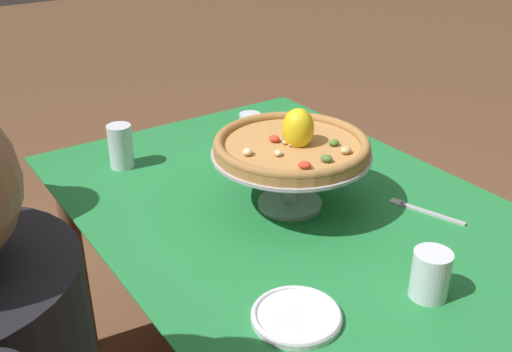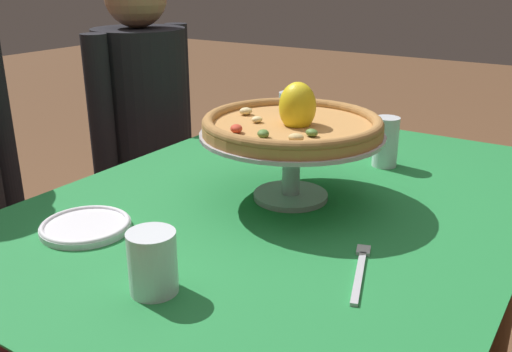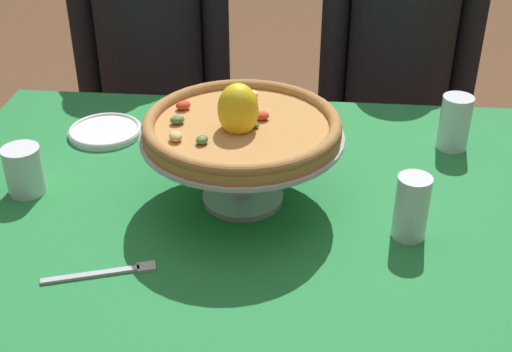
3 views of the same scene
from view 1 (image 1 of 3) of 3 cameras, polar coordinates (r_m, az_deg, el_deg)
name	(u,v)px [view 1 (image 1 of 3)]	position (r m, az deg, el deg)	size (l,w,h in m)	color
dining_table	(287,236)	(1.57, 2.98, -5.72)	(1.33, 0.96, 0.72)	brown
pizza_stand	(290,166)	(1.46, 3.27, 0.98)	(0.39, 0.39, 0.15)	#B7B7C1
pizza	(291,144)	(1.44, 3.40, 3.07)	(0.38, 0.38, 0.11)	#BC8447
water_glass_back_right	(121,149)	(1.73, -12.76, 2.52)	(0.07, 0.07, 0.13)	white
water_glass_side_left	(430,277)	(1.23, 16.27, -9.28)	(0.08, 0.08, 0.10)	white
water_glass_side_right	(250,136)	(1.77, -0.57, 3.86)	(0.06, 0.06, 0.13)	white
side_plate	(296,316)	(1.15, 3.88, -13.15)	(0.17, 0.17, 0.02)	white
dinner_fork	(422,211)	(1.54, 15.58, -3.19)	(0.19, 0.08, 0.01)	#B7B7C1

